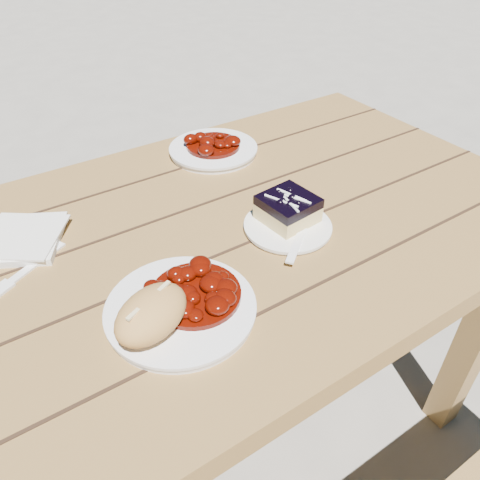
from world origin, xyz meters
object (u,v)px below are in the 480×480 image
picnic_table (81,346)px  bread_roll (151,314)px  blueberry_cake (288,208)px  dessert_plate (288,227)px  main_plate (181,310)px  second_plate (213,150)px

picnic_table → bread_roll: (0.09, -0.19, 0.21)m
picnic_table → blueberry_cake: bearing=-9.5°
picnic_table → dessert_plate: size_ratio=12.06×
picnic_table → main_plate: size_ratio=8.60×
picnic_table → bread_roll: 0.30m
dessert_plate → blueberry_cake: 0.04m
picnic_table → second_plate: (0.46, 0.27, 0.17)m
dessert_plate → blueberry_cake: (0.01, 0.01, 0.03)m
picnic_table → main_plate: bearing=-50.6°
main_plate → bread_roll: 0.07m
bread_roll → blueberry_cake: 0.36m
dessert_plate → picnic_table: bearing=168.3°
bread_roll → dessert_plate: size_ratio=0.76×
main_plate → blueberry_cake: bearing=19.0°
picnic_table → second_plate: size_ratio=9.42×
main_plate → bread_roll: bearing=-160.0°
main_plate → picnic_table: bearing=129.4°
main_plate → dessert_plate: size_ratio=1.40×
picnic_table → dessert_plate: bearing=-11.7°
bread_roll → main_plate: bearing=20.0°
dessert_plate → second_plate: size_ratio=0.78×
blueberry_cake → picnic_table: bearing=164.8°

